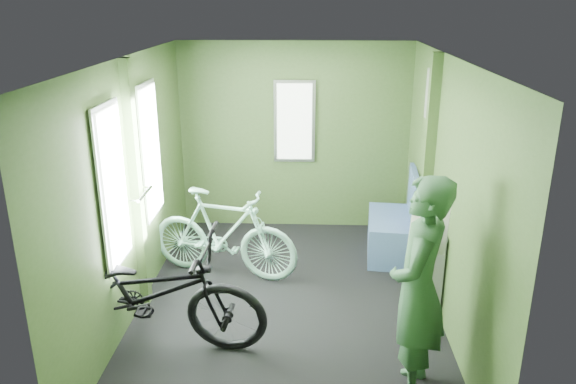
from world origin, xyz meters
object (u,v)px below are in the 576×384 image
bicycle_mint (225,275)px  bench_seat (394,231)px  passenger (418,289)px  waste_box (425,272)px  bicycle_black (153,346)px

bicycle_mint → bench_seat: (1.83, 0.59, 0.28)m
passenger → waste_box: passenger is taller
bicycle_black → bicycle_mint: bicycle_black is taller
waste_box → bench_seat: (-0.11, 1.23, -0.13)m
bicycle_mint → bench_seat: 1.94m
bicycle_mint → bench_seat: bench_seat is taller
bicycle_mint → passenger: passenger is taller
passenger → bench_seat: bearing=-164.4°
bicycle_mint → bicycle_black: bearing=176.6°
passenger → bench_seat: (0.18, 2.33, -0.56)m
bicycle_mint → bench_seat: bearing=-57.8°
bicycle_black → bicycle_mint: 1.36m
bicycle_mint → passenger: size_ratio=0.95×
passenger → waste_box: size_ratio=2.03×
bench_seat → bicycle_black: bearing=-134.6°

